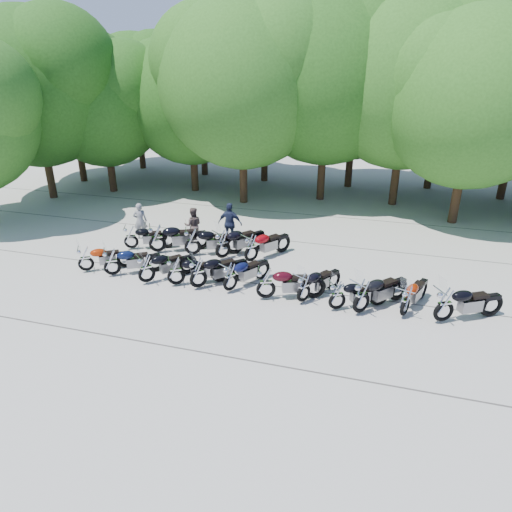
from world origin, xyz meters
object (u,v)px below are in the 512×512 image
(motorcycle_1, at_px, (112,261))
(motorcycle_13, at_px, (157,238))
(motorcycle_12, at_px, (131,236))
(rider_1, at_px, (193,225))
(motorcycle_7, at_px, (304,287))
(motorcycle_5, at_px, (230,276))
(motorcycle_0, at_px, (85,258))
(motorcycle_9, at_px, (362,295))
(rider_2, at_px, (230,224))
(motorcycle_3, at_px, (176,270))
(motorcycle_6, at_px, (266,282))
(motorcycle_16, at_px, (251,247))
(motorcycle_4, at_px, (198,272))
(motorcycle_11, at_px, (445,304))
(motorcycle_8, at_px, (338,295))
(motorcycle_15, at_px, (223,243))
(motorcycle_2, at_px, (146,268))
(motorcycle_10, at_px, (406,300))
(motorcycle_14, at_px, (192,241))
(rider_0, at_px, (140,221))

(motorcycle_1, bearing_deg, motorcycle_13, -46.24)
(motorcycle_12, xyz_separation_m, rider_1, (2.25, 1.49, 0.22))
(motorcycle_1, distance_m, motorcycle_7, 7.27)
(motorcycle_5, bearing_deg, motorcycle_12, 5.42)
(motorcycle_0, relative_size, motorcycle_9, 0.85)
(motorcycle_12, height_order, rider_2, rider_2)
(motorcycle_3, xyz_separation_m, motorcycle_13, (-2.06, 2.55, 0.08))
(motorcycle_6, bearing_deg, motorcycle_9, -112.40)
(motorcycle_16, height_order, rider_2, rider_2)
(motorcycle_4, distance_m, motorcycle_13, 3.86)
(motorcycle_9, height_order, motorcycle_11, motorcycle_9)
(motorcycle_4, distance_m, motorcycle_11, 8.14)
(motorcycle_6, bearing_deg, motorcycle_8, -112.54)
(motorcycle_12, distance_m, motorcycle_15, 4.13)
(motorcycle_2, xyz_separation_m, motorcycle_10, (8.97, 0.19, -0.04))
(motorcycle_0, distance_m, rider_1, 4.84)
(motorcycle_0, distance_m, motorcycle_14, 4.19)
(motorcycle_3, distance_m, motorcycle_16, 3.38)
(motorcycle_3, relative_size, motorcycle_11, 0.93)
(motorcycle_4, height_order, motorcycle_12, motorcycle_4)
(motorcycle_2, height_order, motorcycle_5, motorcycle_2)
(motorcycle_4, distance_m, motorcycle_7, 3.77)
(motorcycle_11, relative_size, motorcycle_14, 0.99)
(motorcycle_5, distance_m, motorcycle_15, 2.89)
(motorcycle_3, distance_m, motorcycle_7, 4.62)
(motorcycle_5, bearing_deg, motorcycle_2, 34.64)
(motorcycle_9, xyz_separation_m, rider_2, (-6.02, 4.63, 0.25))
(motorcycle_1, bearing_deg, motorcycle_16, -93.14)
(motorcycle_9, xyz_separation_m, motorcycle_11, (2.48, 0.16, -0.01))
(rider_1, height_order, rider_2, rider_2)
(motorcycle_8, height_order, motorcycle_9, motorcycle_9)
(motorcycle_8, relative_size, motorcycle_13, 0.82)
(motorcycle_7, height_order, motorcycle_16, motorcycle_16)
(motorcycle_10, distance_m, motorcycle_15, 7.56)
(motorcycle_1, xyz_separation_m, motorcycle_9, (9.16, -0.22, 0.06))
(motorcycle_12, xyz_separation_m, motorcycle_13, (1.28, -0.06, 0.11))
(motorcycle_8, bearing_deg, motorcycle_15, 29.81)
(motorcycle_0, height_order, motorcycle_5, motorcycle_5)
(motorcycle_6, xyz_separation_m, motorcycle_9, (3.16, -0.07, 0.02))
(motorcycle_8, distance_m, rider_2, 7.01)
(rider_1, bearing_deg, motorcycle_14, 90.48)
(motorcycle_4, relative_size, motorcycle_8, 1.12)
(motorcycle_13, height_order, rider_1, rider_1)
(rider_1, relative_size, rider_2, 0.88)
(motorcycle_14, distance_m, rider_0, 3.32)
(motorcycle_5, distance_m, motorcycle_11, 6.98)
(motorcycle_8, xyz_separation_m, motorcycle_12, (-9.10, 2.75, 0.02))
(motorcycle_2, distance_m, motorcycle_4, 1.97)
(motorcycle_4, relative_size, rider_0, 1.38)
(motorcycle_2, height_order, motorcycle_6, motorcycle_6)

